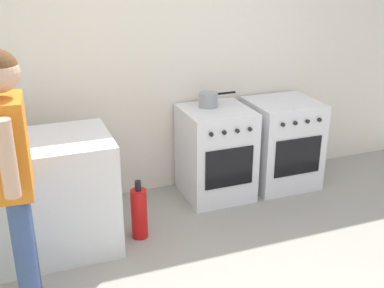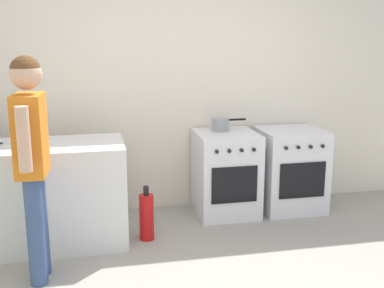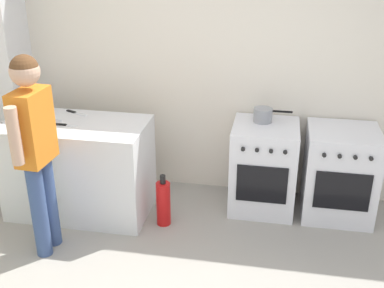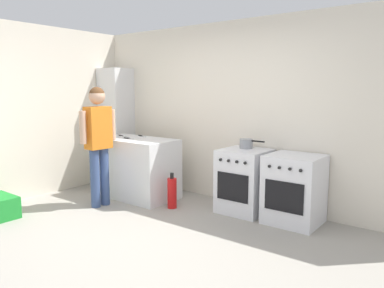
{
  "view_description": "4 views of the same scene",
  "coord_description": "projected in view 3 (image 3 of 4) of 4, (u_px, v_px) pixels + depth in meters",
  "views": [
    {
      "loc": [
        -1.33,
        -2.2,
        2.14
      ],
      "look_at": [
        -0.13,
        0.93,
        0.82
      ],
      "focal_mm": 45.0,
      "sensor_mm": 36.0,
      "label": 1
    },
    {
      "loc": [
        -0.96,
        -2.94,
        1.83
      ],
      "look_at": [
        -0.15,
        0.87,
        0.92
      ],
      "focal_mm": 45.0,
      "sensor_mm": 36.0,
      "label": 2
    },
    {
      "loc": [
        0.42,
        -2.57,
        2.49
      ],
      "look_at": [
        -0.22,
        0.89,
        0.92
      ],
      "focal_mm": 45.0,
      "sensor_mm": 36.0,
      "label": 3
    },
    {
      "loc": [
        2.78,
        -2.72,
        1.64
      ],
      "look_at": [
        0.15,
        0.68,
        1.01
      ],
      "focal_mm": 35.0,
      "sensor_mm": 36.0,
      "label": 4
    }
  ],
  "objects": [
    {
      "name": "person",
      "position": [
        35.0,
        140.0,
        3.71
      ],
      "size": [
        0.22,
        0.57,
        1.67
      ],
      "color": "#384C7A",
      "rests_on": "ground"
    },
    {
      "name": "fire_extinguisher",
      "position": [
        163.0,
        203.0,
        4.37
      ],
      "size": [
        0.13,
        0.13,
        0.5
      ],
      "color": "red",
      "rests_on": "ground"
    },
    {
      "name": "counter_unit",
      "position": [
        79.0,
        168.0,
        4.51
      ],
      "size": [
        1.3,
        0.7,
        0.9
      ],
      "primitive_type": "cube",
      "color": "silver",
      "rests_on": "ground"
    },
    {
      "name": "knife_utility",
      "position": [
        76.0,
        113.0,
        4.56
      ],
      "size": [
        0.24,
        0.13,
        0.01
      ],
      "color": "silver",
      "rests_on": "counter_unit"
    },
    {
      "name": "larder_cabinet",
      "position": [
        4.0,
        91.0,
        4.87
      ],
      "size": [
        0.48,
        0.44,
        2.0
      ],
      "primitive_type": "cube",
      "color": "silver",
      "rests_on": "ground"
    },
    {
      "name": "oven_left",
      "position": [
        263.0,
        167.0,
        4.58
      ],
      "size": [
        0.61,
        0.62,
        0.85
      ],
      "color": "silver",
      "rests_on": "ground"
    },
    {
      "name": "knife_bread",
      "position": [
        45.0,
        118.0,
        4.43
      ],
      "size": [
        0.34,
        0.13,
        0.01
      ],
      "color": "silver",
      "rests_on": "counter_unit"
    },
    {
      "name": "pot",
      "position": [
        263.0,
        115.0,
        4.47
      ],
      "size": [
        0.36,
        0.18,
        0.13
      ],
      "color": "gray",
      "rests_on": "oven_left"
    },
    {
      "name": "knife_paring",
      "position": [
        64.0,
        125.0,
        4.27
      ],
      "size": [
        0.21,
        0.03,
        0.01
      ],
      "color": "silver",
      "rests_on": "counter_unit"
    },
    {
      "name": "oven_right",
      "position": [
        339.0,
        173.0,
        4.46
      ],
      "size": [
        0.64,
        0.62,
        0.85
      ],
      "color": "silver",
      "rests_on": "ground"
    },
    {
      "name": "back_wall",
      "position": [
        234.0,
        66.0,
        4.61
      ],
      "size": [
        6.0,
        0.1,
        2.6
      ],
      "primitive_type": "cube",
      "color": "silver",
      "rests_on": "ground"
    }
  ]
}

